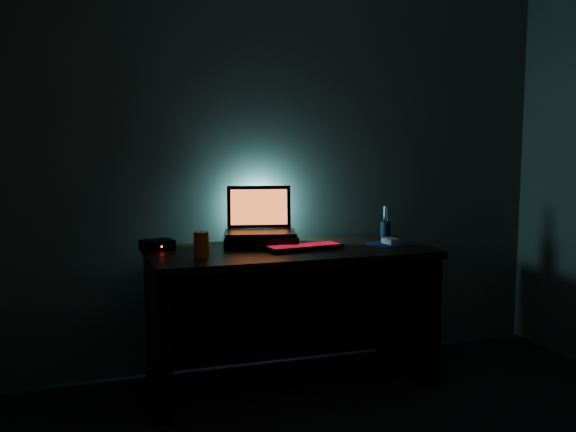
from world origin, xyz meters
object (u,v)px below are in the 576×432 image
at_px(router, 157,245).
at_px(keyboard, 304,247).
at_px(juice_glass, 201,245).
at_px(laptop, 260,222).
at_px(mouse, 391,241).
at_px(pen_cup, 385,229).

bearing_deg(router, keyboard, -32.09).
bearing_deg(router, juice_glass, -72.80).
bearing_deg(laptop, router, -163.92).
bearing_deg(router, mouse, -25.31).
bearing_deg(laptop, juice_glass, -127.64).
relative_size(mouse, router, 0.56).
distance_m(mouse, juice_glass, 1.07).
height_order(mouse, pen_cup, pen_cup).
distance_m(laptop, juice_glass, 0.51).
xyz_separation_m(laptop, juice_glass, (-0.39, -0.32, -0.06)).
bearing_deg(pen_cup, router, -177.41).
bearing_deg(pen_cup, juice_glass, -163.48).
bearing_deg(keyboard, pen_cup, 16.90).
bearing_deg(pen_cup, keyboard, -155.10).
bearing_deg(router, laptop, -11.86).
relative_size(pen_cup, juice_glass, 0.70).
relative_size(laptop, keyboard, 1.01).
relative_size(keyboard, mouse, 4.11).
bearing_deg(mouse, juice_glass, 177.92).
relative_size(mouse, pen_cup, 1.15).
bearing_deg(juice_glass, router, 122.43).
xyz_separation_m(laptop, keyboard, (0.17, -0.26, -0.11)).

